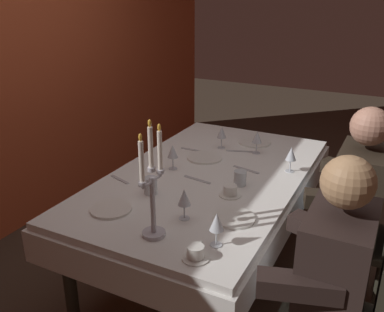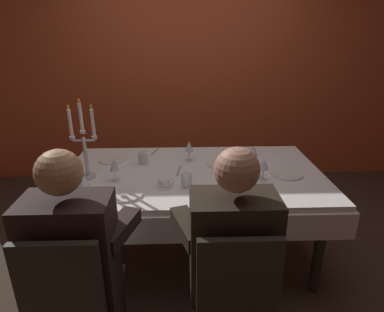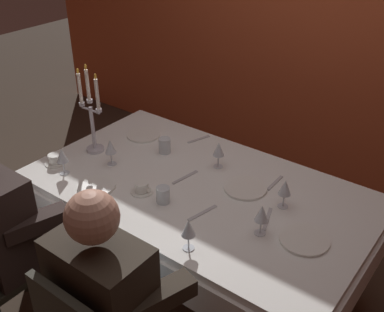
# 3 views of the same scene
# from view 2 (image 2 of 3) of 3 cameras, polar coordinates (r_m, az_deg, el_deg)

# --- Properties ---
(ground_plane) EXTENTS (12.00, 12.00, 0.00)m
(ground_plane) POSITION_cam_2_polar(r_m,az_deg,el_deg) (2.79, 0.27, -16.86)
(ground_plane) COLOR #3F3226
(back_wall) EXTENTS (6.00, 0.12, 2.70)m
(back_wall) POSITION_cam_2_polar(r_m,az_deg,el_deg) (3.88, -0.73, 15.65)
(back_wall) COLOR #C4502C
(back_wall) RESTS_ON ground_plane
(dining_table) EXTENTS (1.94, 1.14, 0.74)m
(dining_table) POSITION_cam_2_polar(r_m,az_deg,el_deg) (2.46, 0.30, -5.34)
(dining_table) COLOR white
(dining_table) RESTS_ON ground_plane
(candelabra) EXTENTS (0.19, 0.11, 0.57)m
(candelabra) POSITION_cam_2_polar(r_m,az_deg,el_deg) (2.35, -18.43, 1.49)
(candelabra) COLOR silver
(candelabra) RESTS_ON dining_table
(dinner_plate_0) EXTENTS (0.24, 0.24, 0.01)m
(dinner_plate_0) POSITION_cam_2_polar(r_m,az_deg,el_deg) (2.54, 5.27, -1.40)
(dinner_plate_0) COLOR white
(dinner_plate_0) RESTS_ON dining_table
(dinner_plate_1) EXTENTS (0.22, 0.22, 0.01)m
(dinner_plate_1) POSITION_cam_2_polar(r_m,az_deg,el_deg) (2.70, -13.87, -0.61)
(dinner_plate_1) COLOR white
(dinner_plate_1) RESTS_ON dining_table
(dinner_plate_2) EXTENTS (0.22, 0.22, 0.01)m
(dinner_plate_2) POSITION_cam_2_polar(r_m,az_deg,el_deg) (2.11, -11.53, -6.62)
(dinner_plate_2) COLOR white
(dinner_plate_2) RESTS_ON dining_table
(dinner_plate_3) EXTENTS (0.24, 0.24, 0.01)m
(dinner_plate_3) POSITION_cam_2_polar(r_m,az_deg,el_deg) (2.46, 16.33, -2.99)
(dinner_plate_3) COLOR white
(dinner_plate_3) RESTS_ON dining_table
(wine_glass_0) EXTENTS (0.07, 0.07, 0.16)m
(wine_glass_0) POSITION_cam_2_polar(r_m,az_deg,el_deg) (2.11, -18.64, -4.09)
(wine_glass_0) COLOR silver
(wine_glass_0) RESTS_ON dining_table
(wine_glass_1) EXTENTS (0.07, 0.07, 0.16)m
(wine_glass_1) POSITION_cam_2_polar(r_m,az_deg,el_deg) (2.29, 12.59, -1.47)
(wine_glass_1) COLOR silver
(wine_glass_1) RESTS_ON dining_table
(wine_glass_2) EXTENTS (0.07, 0.07, 0.16)m
(wine_glass_2) POSITION_cam_2_polar(r_m,az_deg,el_deg) (1.99, 8.75, -4.82)
(wine_glass_2) COLOR silver
(wine_glass_2) RESTS_ON dining_table
(wine_glass_3) EXTENTS (0.07, 0.07, 0.16)m
(wine_glass_3) POSITION_cam_2_polar(r_m,az_deg,el_deg) (2.29, -13.56, -1.61)
(wine_glass_3) COLOR silver
(wine_glass_3) RESTS_ON dining_table
(wine_glass_4) EXTENTS (0.07, 0.07, 0.16)m
(wine_glass_4) POSITION_cam_2_polar(r_m,az_deg,el_deg) (2.58, -0.53, 1.61)
(wine_glass_4) COLOR silver
(wine_glass_4) RESTS_ON dining_table
(wine_glass_5) EXTENTS (0.07, 0.07, 0.16)m
(wine_glass_5) POSITION_cam_2_polar(r_m,az_deg,el_deg) (2.53, 10.87, 0.82)
(wine_glass_5) COLOR silver
(wine_glass_5) RESTS_ON dining_table
(water_tumbler_0) EXTENTS (0.07, 0.07, 0.09)m
(water_tumbler_0) POSITION_cam_2_polar(r_m,az_deg,el_deg) (2.17, -0.96, -4.27)
(water_tumbler_0) COLOR silver
(water_tumbler_0) RESTS_ON dining_table
(water_tumbler_1) EXTENTS (0.07, 0.07, 0.10)m
(water_tumbler_1) POSITION_cam_2_polar(r_m,az_deg,el_deg) (2.56, -8.63, -0.35)
(water_tumbler_1) COLOR silver
(water_tumbler_1) RESTS_ON dining_table
(coffee_cup_0) EXTENTS (0.13, 0.12, 0.06)m
(coffee_cup_0) POSITION_cam_2_polar(r_m,az_deg,el_deg) (2.18, -4.96, -4.74)
(coffee_cup_0) COLOR white
(coffee_cup_0) RESTS_ON dining_table
(coffee_cup_1) EXTENTS (0.13, 0.12, 0.06)m
(coffee_cup_1) POSITION_cam_2_polar(r_m,az_deg,el_deg) (2.22, -21.37, -5.74)
(coffee_cup_1) COLOR white
(coffee_cup_1) RESTS_ON dining_table
(knife_0) EXTENTS (0.08, 0.19, 0.01)m
(knife_0) POSITION_cam_2_polar(r_m,az_deg,el_deg) (2.43, 11.17, -2.88)
(knife_0) COLOR #B7B7BC
(knife_0) RESTS_ON dining_table
(knife_1) EXTENTS (0.05, 0.19, 0.01)m
(knife_1) POSITION_cam_2_polar(r_m,az_deg,el_deg) (2.42, -2.34, -2.60)
(knife_1) COLOR #B7B7BC
(knife_1) RESTS_ON dining_table
(fork_2) EXTENTS (0.02, 0.17, 0.01)m
(fork_2) POSITION_cam_2_polar(r_m,az_deg,el_deg) (2.69, 7.05, -0.23)
(fork_2) COLOR #B7B7BC
(fork_2) RESTS_ON dining_table
(fork_3) EXTENTS (0.07, 0.17, 0.01)m
(fork_3) POSITION_cam_2_polar(r_m,az_deg,el_deg) (2.82, -6.63, 0.76)
(fork_3) COLOR #B7B7BC
(fork_3) RESTS_ON dining_table
(knife_4) EXTENTS (0.06, 0.19, 0.01)m
(knife_4) POSITION_cam_2_polar(r_m,az_deg,el_deg) (2.24, 4.80, -4.65)
(knife_4) COLOR #B7B7BC
(knife_4) RESTS_ON dining_table
(seated_diner_0) EXTENTS (0.63, 0.48, 1.24)m
(seated_diner_0) POSITION_cam_2_polar(r_m,az_deg,el_deg) (1.72, -20.64, -15.05)
(seated_diner_0) COLOR #2A281E
(seated_diner_0) RESTS_ON ground_plane
(seated_diner_1) EXTENTS (0.63, 0.48, 1.24)m
(seated_diner_1) POSITION_cam_2_polar(r_m,az_deg,el_deg) (1.66, 7.25, -15.31)
(seated_diner_1) COLOR #2A281E
(seated_diner_1) RESTS_ON ground_plane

